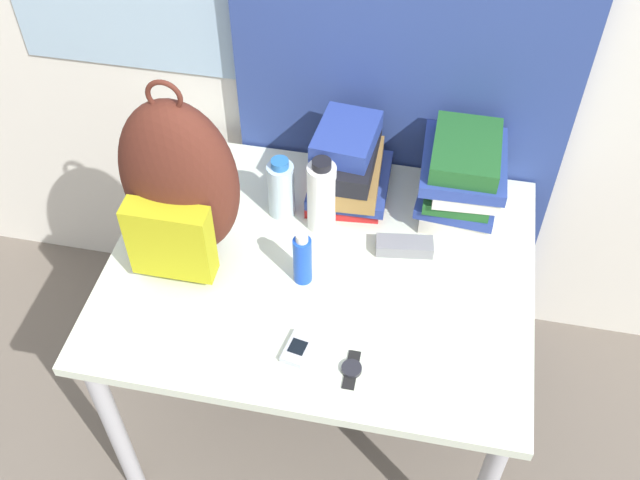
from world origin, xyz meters
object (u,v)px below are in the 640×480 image
(water_bottle, at_px, (281,189))
(book_stack_center, at_px, (462,177))
(sunglasses_case, at_px, (404,246))
(sports_bottle, at_px, (322,196))
(cell_phone, at_px, (300,349))
(book_stack_left, at_px, (348,166))
(wristwatch, at_px, (352,369))
(backpack, at_px, (179,186))
(sunscreen_bottle, at_px, (302,259))

(water_bottle, bearing_deg, book_stack_center, 12.80)
(sunglasses_case, bearing_deg, book_stack_center, 56.22)
(sports_bottle, xyz_separation_m, cell_phone, (0.03, -0.42, -0.10))
(book_stack_left, bearing_deg, sunglasses_case, -44.39)
(book_stack_center, bearing_deg, book_stack_left, -179.08)
(cell_phone, height_order, sunglasses_case, sunglasses_case)
(sports_bottle, relative_size, wristwatch, 2.21)
(backpack, bearing_deg, book_stack_center, 23.00)
(water_bottle, xyz_separation_m, wristwatch, (0.28, -0.47, -0.08))
(sports_bottle, bearing_deg, wristwatch, -70.32)
(water_bottle, bearing_deg, cell_phone, -71.75)
(water_bottle, height_order, sunglasses_case, water_bottle)
(sports_bottle, height_order, wristwatch, sports_bottle)
(sunscreen_bottle, xyz_separation_m, cell_phone, (0.04, -0.22, -0.07))
(backpack, distance_m, water_bottle, 0.31)
(sunscreen_bottle, bearing_deg, wristwatch, -55.75)
(water_bottle, distance_m, sunscreen_bottle, 0.25)
(sunglasses_case, bearing_deg, wristwatch, -100.72)
(cell_phone, bearing_deg, book_stack_left, 88.09)
(backpack, height_order, sports_bottle, backpack)
(cell_phone, bearing_deg, water_bottle, 108.25)
(sunglasses_case, height_order, wristwatch, sunglasses_case)
(sports_bottle, xyz_separation_m, sunscreen_bottle, (-0.01, -0.20, -0.03))
(backpack, xyz_separation_m, sports_bottle, (0.32, 0.15, -0.12))
(backpack, xyz_separation_m, water_bottle, (0.21, 0.18, -0.14))
(sports_bottle, xyz_separation_m, wristwatch, (0.16, -0.44, -0.11))
(book_stack_left, relative_size, sports_bottle, 1.21)
(book_stack_left, xyz_separation_m, sunscreen_bottle, (-0.06, -0.33, -0.03))
(book_stack_center, xyz_separation_m, sunscreen_bottle, (-0.37, -0.33, -0.04))
(book_stack_left, distance_m, cell_phone, 0.56)
(book_stack_center, relative_size, sports_bottle, 1.22)
(book_stack_center, xyz_separation_m, wristwatch, (-0.20, -0.58, -0.11))
(backpack, bearing_deg, sunglasses_case, 10.45)
(book_stack_center, distance_m, sports_bottle, 0.38)
(backpack, height_order, wristwatch, backpack)
(cell_phone, bearing_deg, sports_bottle, 94.03)
(backpack, bearing_deg, sports_bottle, 25.37)
(sunscreen_bottle, bearing_deg, cell_phone, -79.89)
(backpack, relative_size, water_bottle, 2.81)
(backpack, distance_m, sunglasses_case, 0.60)
(water_bottle, relative_size, sports_bottle, 0.82)
(book_stack_left, bearing_deg, wristwatch, -79.04)
(book_stack_left, distance_m, water_bottle, 0.20)
(book_stack_center, height_order, wristwatch, book_stack_center)
(sunscreen_bottle, bearing_deg, backpack, 172.28)
(sunglasses_case, bearing_deg, water_bottle, 167.31)
(water_bottle, xyz_separation_m, sunglasses_case, (0.35, -0.08, -0.07))
(sports_bottle, height_order, sunglasses_case, sports_bottle)
(sunscreen_bottle, relative_size, sunglasses_case, 1.06)
(backpack, xyz_separation_m, wristwatch, (0.48, -0.29, -0.22))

